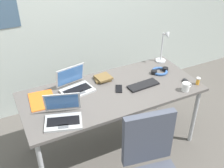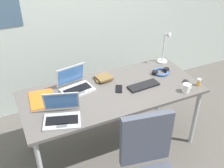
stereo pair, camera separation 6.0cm
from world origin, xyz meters
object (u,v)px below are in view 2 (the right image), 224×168
Objects in this scene: laptop_mid_desk at (62,115)px; headphones at (161,72)px; cell_phone at (119,89)px; coffee_mug at (186,88)px; paper_folder_mid_desk at (42,99)px; desk_lamp at (165,48)px; external_keyboard at (144,86)px; pill_bottle at (199,82)px; laptop_front_right at (75,85)px; computer_mouse at (186,82)px; book_stack at (103,78)px.

laptop_mid_desk is 1.25m from headphones.
coffee_mug reaches higher than cell_phone.
coffee_mug is at bearing -19.47° from paper_folder_mid_desk.
desk_lamp reaches higher than external_keyboard.
external_keyboard is at bearing 156.90° from pill_bottle.
desk_lamp reaches higher than paper_folder_mid_desk.
laptop_front_right reaches higher than pill_bottle.
laptop_front_right is at bearing -175.10° from desk_lamp.
laptop_mid_desk is 3.37× the size of coffee_mug.
coffee_mug is at bearing -1.53° from cell_phone.
cell_phone is (-0.68, 0.19, -0.01)m from computer_mouse.
cell_phone is at bearing -170.06° from headphones.
computer_mouse is 0.12m from pill_bottle.
pill_bottle is 0.99m from book_stack.
computer_mouse is 0.45× the size of headphones.
desk_lamp reaches higher than cell_phone.
coffee_mug is (-0.14, -0.60, -0.15)m from desk_lamp.
laptop_front_right reaches higher than headphones.
laptop_front_right reaches higher than coffee_mug.
headphones reaches higher than paper_folder_mid_desk.
book_stack is at bearing 139.96° from coffee_mug.
desk_lamp is 0.80m from cell_phone.
coffee_mug reaches higher than paper_folder_mid_desk.
laptop_front_right is at bearing 175.40° from computer_mouse.
computer_mouse is at bearing 11.07° from cell_phone.
laptop_mid_desk reaches higher than cell_phone.
laptop_front_right is 2.59× the size of cell_phone.
headphones is (0.31, 0.16, 0.01)m from external_keyboard.
pill_bottle is at bearing -2.85° from laptop_mid_desk.
external_keyboard is 3.44× the size of computer_mouse.
computer_mouse is 0.16m from coffee_mug.
paper_folder_mid_desk is (-0.35, -0.03, -0.04)m from laptop_front_right.
laptop_front_right reaches higher than paper_folder_mid_desk.
paper_folder_mid_desk is (-0.67, -0.08, -0.02)m from book_stack.
headphones is at bearing 127.50° from computer_mouse.
coffee_mug is (1.23, -0.11, -0.00)m from laptop_mid_desk.
computer_mouse is at bearing -19.35° from laptop_front_right.
laptop_front_right is at bearing 158.27° from pill_bottle.
external_keyboard is 4.18× the size of pill_bottle.
laptop_front_right is at bearing -171.45° from book_stack.
paper_folder_mid_desk is 1.41m from coffee_mug.
laptop_mid_desk is 0.91m from external_keyboard.
computer_mouse is 1.47m from paper_folder_mid_desk.
coffee_mug is at bearing -4.96° from laptop_mid_desk.
coffee_mug is (0.98, -0.50, -0.00)m from laptop_front_right.
laptop_front_right is 1.64× the size of headphones.
desk_lamp reaches higher than laptop_mid_desk.
laptop_front_right is at bearing 174.84° from headphones.
headphones is at bearing -12.07° from book_stack.
paper_folder_mid_desk is (-1.30, 0.05, -0.01)m from headphones.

